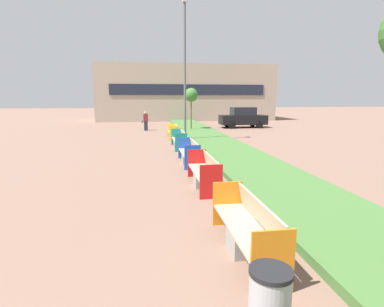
% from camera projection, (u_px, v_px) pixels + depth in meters
% --- Properties ---
extents(planter_grass_strip, '(2.80, 120.00, 0.18)m').
position_uv_depth(planter_grass_strip, '(267.00, 176.00, 10.06)').
color(planter_grass_strip, '#426B33').
rests_on(planter_grass_strip, ground).
extents(building_backdrop, '(21.16, 6.87, 6.59)m').
position_uv_depth(building_backdrop, '(185.00, 93.00, 37.53)').
color(building_backdrop, tan).
rests_on(building_backdrop, ground).
extents(bench_orange_frame, '(0.65, 2.38, 0.94)m').
position_uv_depth(bench_orange_frame, '(247.00, 231.00, 5.19)').
color(bench_orange_frame, gray).
rests_on(bench_orange_frame, ground).
extents(bench_red_frame, '(0.65, 2.40, 0.94)m').
position_uv_depth(bench_red_frame, '(204.00, 174.00, 9.08)').
color(bench_red_frame, gray).
rests_on(bench_red_frame, ground).
extents(bench_blue_frame, '(0.65, 2.28, 0.94)m').
position_uv_depth(bench_blue_frame, '(190.00, 155.00, 12.28)').
color(bench_blue_frame, gray).
rests_on(bench_blue_frame, ground).
extents(bench_teal_frame, '(0.65, 2.37, 0.94)m').
position_uv_depth(bench_teal_frame, '(180.00, 141.00, 16.14)').
color(bench_teal_frame, gray).
rests_on(bench_teal_frame, ground).
extents(bench_yellow_frame, '(0.65, 1.92, 0.94)m').
position_uv_depth(bench_yellow_frame, '(174.00, 134.00, 19.75)').
color(bench_yellow_frame, gray).
rests_on(bench_yellow_frame, ground).
extents(street_lamp_post, '(0.24, 0.44, 8.30)m').
position_uv_depth(street_lamp_post, '(185.00, 66.00, 17.86)').
color(street_lamp_post, '#56595B').
rests_on(street_lamp_post, ground).
extents(sapling_tree_far, '(1.10, 1.10, 3.48)m').
position_uv_depth(sapling_tree_far, '(191.00, 95.00, 24.30)').
color(sapling_tree_far, brown).
rests_on(sapling_tree_far, ground).
extents(pedestrian_walking, '(0.53, 0.24, 1.58)m').
position_uv_depth(pedestrian_walking, '(146.00, 121.00, 24.92)').
color(pedestrian_walking, '#232633').
rests_on(pedestrian_walking, ground).
extents(parked_car_distant, '(4.22, 2.00, 1.86)m').
position_uv_depth(parked_car_distant, '(243.00, 118.00, 27.41)').
color(parked_car_distant, black).
rests_on(parked_car_distant, ground).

